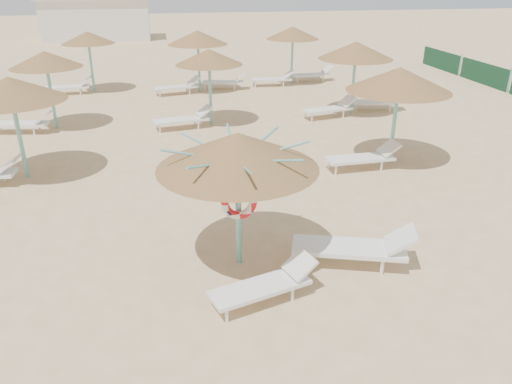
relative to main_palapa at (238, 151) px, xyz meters
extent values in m
plane|color=#D6B382|center=(0.20, -0.20, -2.24)|extent=(120.00, 120.00, 0.00)
cylinder|color=#67B3AB|center=(0.00, 0.00, -1.16)|extent=(0.11, 0.11, 2.16)
cone|color=brown|center=(0.00, 0.00, 0.02)|extent=(2.88, 2.88, 0.65)
cylinder|color=#67B3AB|center=(0.00, 0.00, -0.23)|extent=(0.20, 0.20, 0.12)
cylinder|color=#67B3AB|center=(0.66, 0.00, -0.03)|extent=(1.30, 0.04, 0.33)
cylinder|color=#67B3AB|center=(0.47, 0.47, -0.03)|extent=(0.95, 0.95, 0.33)
cylinder|color=#67B3AB|center=(0.00, 0.66, -0.03)|extent=(0.04, 1.30, 0.33)
cylinder|color=#67B3AB|center=(-0.47, 0.47, -0.03)|extent=(0.95, 0.95, 0.33)
cylinder|color=#67B3AB|center=(-0.66, 0.00, -0.03)|extent=(1.30, 0.04, 0.33)
cylinder|color=#67B3AB|center=(-0.47, -0.47, -0.03)|extent=(0.95, 0.95, 0.33)
cylinder|color=#67B3AB|center=(0.00, -0.66, -0.03)|extent=(0.04, 1.30, 0.33)
cylinder|color=#67B3AB|center=(0.47, -0.47, -0.03)|extent=(0.95, 0.95, 0.33)
torus|color=red|center=(0.00, -0.10, -0.93)|extent=(0.66, 0.15, 0.66)
cylinder|color=white|center=(-0.47, -1.74, -2.11)|extent=(0.05, 0.05, 0.25)
cylinder|color=white|center=(-0.61, -1.31, -2.11)|extent=(0.05, 0.05, 0.25)
cylinder|color=white|center=(0.69, -1.38, -2.11)|extent=(0.05, 0.05, 0.25)
cylinder|color=white|center=(0.56, -0.95, -2.11)|extent=(0.05, 0.05, 0.25)
cube|color=white|center=(0.15, -1.31, -1.95)|extent=(1.80, 1.04, 0.07)
cube|color=white|center=(0.88, -1.09, -1.73)|extent=(0.58, 0.65, 0.33)
cylinder|color=white|center=(1.08, -0.45, -2.08)|extent=(0.07, 0.07, 0.31)
cylinder|color=white|center=(1.25, 0.07, -2.08)|extent=(0.07, 0.07, 0.31)
cylinder|color=white|center=(2.50, -0.91, -2.08)|extent=(0.07, 0.07, 0.31)
cylinder|color=white|center=(2.67, -0.39, -2.08)|extent=(0.07, 0.07, 0.31)
cube|color=white|center=(2.01, -0.46, -1.89)|extent=(2.21, 1.30, 0.09)
cube|color=white|center=(2.90, -0.75, -1.62)|extent=(0.72, 0.80, 0.40)
cylinder|color=#67B3AB|center=(-4.96, 5.30, -1.09)|extent=(0.11, 0.11, 2.30)
cone|color=brown|center=(-4.96, 5.30, 0.15)|extent=(2.71, 2.71, 0.61)
cylinder|color=#67B3AB|center=(-4.96, 5.30, -0.09)|extent=(0.20, 0.20, 0.12)
cylinder|color=white|center=(-5.49, 5.11, -2.10)|extent=(0.06, 0.06, 0.28)
cube|color=white|center=(-5.21, 4.84, -1.68)|extent=(0.53, 0.63, 0.36)
cylinder|color=#67B3AB|center=(-4.96, 9.93, -1.09)|extent=(0.11, 0.11, 2.30)
cone|color=brown|center=(-4.96, 9.93, 0.14)|extent=(2.37, 2.37, 0.53)
cylinder|color=#67B3AB|center=(-4.96, 9.93, -0.09)|extent=(0.20, 0.20, 0.12)
cylinder|color=white|center=(-6.81, 9.90, -2.10)|extent=(0.06, 0.06, 0.28)
cylinder|color=white|center=(-5.56, 9.19, -2.10)|extent=(0.06, 0.06, 0.28)
cylinder|color=white|center=(-5.48, 9.68, -2.10)|extent=(0.06, 0.06, 0.28)
cube|color=white|center=(-6.06, 9.53, -1.92)|extent=(1.98, 0.92, 0.08)
cube|color=white|center=(-5.22, 9.39, -1.68)|extent=(0.58, 0.67, 0.36)
cylinder|color=#67B3AB|center=(-4.25, 15.69, -1.09)|extent=(0.11, 0.11, 2.30)
cone|color=brown|center=(-4.25, 15.69, 0.14)|extent=(2.32, 2.32, 0.52)
cylinder|color=#67B3AB|center=(-4.25, 15.69, -0.09)|extent=(0.20, 0.20, 0.12)
cylinder|color=white|center=(-6.14, 15.00, -2.10)|extent=(0.06, 0.06, 0.28)
cylinder|color=white|center=(-6.17, 15.50, -2.10)|extent=(0.06, 0.06, 0.28)
cylinder|color=white|center=(-4.79, 15.07, -2.10)|extent=(0.06, 0.06, 0.28)
cylinder|color=white|center=(-4.82, 15.57, -2.10)|extent=(0.06, 0.06, 0.28)
cube|color=white|center=(-5.35, 15.29, -1.92)|extent=(1.93, 0.72, 0.08)
cube|color=white|center=(-4.50, 15.34, -1.68)|extent=(0.52, 0.63, 0.36)
cylinder|color=#67B3AB|center=(0.46, 9.41, -1.09)|extent=(0.11, 0.11, 2.30)
cone|color=brown|center=(0.46, 9.41, 0.14)|extent=(2.34, 2.34, 0.53)
cylinder|color=#67B3AB|center=(0.46, 9.41, -0.09)|extent=(0.20, 0.20, 0.12)
cylinder|color=white|center=(-1.38, 8.62, -2.10)|extent=(0.06, 0.06, 0.28)
cylinder|color=white|center=(-1.47, 9.11, -2.10)|extent=(0.06, 0.06, 0.28)
cylinder|color=white|center=(-0.05, 8.86, -2.10)|extent=(0.06, 0.06, 0.28)
cylinder|color=white|center=(-0.14, 9.35, -2.10)|extent=(0.06, 0.06, 0.28)
cube|color=white|center=(-0.64, 9.01, -1.92)|extent=(1.98, 0.95, 0.08)
cube|color=white|center=(0.20, 9.16, -1.68)|extent=(0.58, 0.68, 0.36)
cylinder|color=#67B3AB|center=(0.51, 14.74, -1.09)|extent=(0.11, 0.11, 2.30)
cone|color=brown|center=(0.51, 14.74, 0.15)|extent=(2.65, 2.65, 0.60)
cylinder|color=#67B3AB|center=(0.51, 14.74, -0.09)|extent=(0.20, 0.20, 0.12)
cylinder|color=white|center=(-1.32, 13.92, -2.10)|extent=(0.06, 0.06, 0.28)
cylinder|color=white|center=(-1.43, 14.40, -2.10)|extent=(0.06, 0.06, 0.28)
cylinder|color=white|center=(0.00, 14.22, -2.10)|extent=(0.06, 0.06, 0.28)
cylinder|color=white|center=(-0.11, 14.71, -2.10)|extent=(0.06, 0.06, 0.28)
cube|color=white|center=(-0.59, 14.34, -1.92)|extent=(1.99, 1.04, 0.08)
cube|color=white|center=(0.23, 14.54, -1.68)|extent=(0.61, 0.69, 0.36)
cylinder|color=white|center=(0.77, 14.98, -2.10)|extent=(0.06, 0.06, 0.28)
cylinder|color=white|center=(0.88, 15.47, -2.10)|extent=(0.06, 0.06, 0.28)
cylinder|color=white|center=(2.09, 14.67, -2.10)|extent=(0.06, 0.06, 0.28)
cylinder|color=white|center=(2.20, 15.16, -2.10)|extent=(0.06, 0.06, 0.28)
cube|color=white|center=(1.61, 15.04, -1.92)|extent=(1.99, 1.04, 0.08)
cube|color=white|center=(2.43, 14.85, -1.68)|extent=(0.61, 0.69, 0.36)
cylinder|color=#67B3AB|center=(5.16, 4.56, -1.09)|extent=(0.11, 0.11, 2.30)
cone|color=brown|center=(5.16, 4.56, 0.16)|extent=(2.87, 2.87, 0.65)
cylinder|color=#67B3AB|center=(5.16, 4.56, -0.09)|extent=(0.20, 0.20, 0.12)
cylinder|color=white|center=(3.27, 3.88, -2.10)|extent=(0.06, 0.06, 0.28)
cylinder|color=white|center=(3.25, 4.38, -2.10)|extent=(0.06, 0.06, 0.28)
cylinder|color=white|center=(4.62, 3.94, -2.10)|extent=(0.06, 0.06, 0.28)
cylinder|color=white|center=(4.60, 4.44, -2.10)|extent=(0.06, 0.06, 0.28)
cube|color=white|center=(4.06, 4.16, -1.92)|extent=(1.93, 0.71, 0.08)
cube|color=white|center=(4.91, 4.20, -1.68)|extent=(0.51, 0.62, 0.36)
cylinder|color=#67B3AB|center=(5.95, 9.82, -1.09)|extent=(0.11, 0.11, 2.30)
cone|color=brown|center=(5.95, 9.82, 0.15)|extent=(2.78, 2.78, 0.63)
cylinder|color=#67B3AB|center=(5.95, 9.82, -0.09)|extent=(0.20, 0.20, 0.12)
cylinder|color=white|center=(4.12, 9.00, -2.10)|extent=(0.06, 0.06, 0.28)
cylinder|color=white|center=(4.01, 9.49, -2.10)|extent=(0.06, 0.06, 0.28)
cylinder|color=white|center=(5.44, 9.30, -2.10)|extent=(0.06, 0.06, 0.28)
cylinder|color=white|center=(5.33, 9.79, -2.10)|extent=(0.06, 0.06, 0.28)
cube|color=white|center=(4.85, 9.42, -1.92)|extent=(1.99, 1.02, 0.08)
cube|color=white|center=(5.68, 9.61, -1.68)|extent=(0.61, 0.69, 0.36)
cylinder|color=white|center=(6.21, 10.05, -2.10)|extent=(0.06, 0.06, 0.28)
cylinder|color=white|center=(6.32, 10.54, -2.10)|extent=(0.06, 0.06, 0.28)
cylinder|color=white|center=(7.53, 9.76, -2.10)|extent=(0.06, 0.06, 0.28)
cylinder|color=white|center=(7.64, 10.24, -2.10)|extent=(0.06, 0.06, 0.28)
cube|color=white|center=(7.05, 10.12, -1.92)|extent=(1.99, 1.02, 0.08)
cube|color=white|center=(7.88, 9.93, -1.68)|extent=(0.61, 0.69, 0.36)
cylinder|color=#67B3AB|center=(5.07, 15.68, -1.09)|extent=(0.11, 0.11, 2.30)
cone|color=brown|center=(5.07, 15.68, 0.15)|extent=(2.51, 2.51, 0.57)
cylinder|color=#67B3AB|center=(5.07, 15.68, -0.09)|extent=(0.20, 0.20, 0.12)
cylinder|color=white|center=(3.15, 15.08, -2.10)|extent=(0.06, 0.06, 0.28)
cylinder|color=white|center=(3.18, 15.58, -2.10)|extent=(0.06, 0.06, 0.28)
cylinder|color=white|center=(4.50, 15.00, -2.10)|extent=(0.06, 0.06, 0.28)
cylinder|color=white|center=(4.53, 15.50, -2.10)|extent=(0.06, 0.06, 0.28)
cube|color=white|center=(3.97, 15.28, -1.92)|extent=(1.93, 0.73, 0.08)
cube|color=white|center=(4.82, 15.23, -1.68)|extent=(0.52, 0.63, 0.36)
cylinder|color=white|center=(5.38, 15.69, -2.10)|extent=(0.06, 0.06, 0.28)
cylinder|color=white|center=(5.35, 16.19, -2.10)|extent=(0.06, 0.06, 0.28)
cylinder|color=white|center=(6.73, 15.77, -2.10)|extent=(0.06, 0.06, 0.28)
cylinder|color=white|center=(6.70, 16.27, -2.10)|extent=(0.06, 0.06, 0.28)
cube|color=white|center=(6.17, 15.98, -1.92)|extent=(1.93, 0.73, 0.08)
cube|color=white|center=(7.02, 16.04, -1.68)|extent=(0.52, 0.63, 0.36)
cube|color=silver|center=(-5.80, 34.80, -0.74)|extent=(8.00, 4.00, 3.00)
cube|color=#194C2C|center=(14.20, 13.80, -1.74)|extent=(0.08, 3.80, 1.00)
cylinder|color=#67B3AB|center=(14.20, 11.90, -1.69)|extent=(0.08, 0.08, 1.10)
cube|color=#194C2C|center=(14.20, 17.80, -1.74)|extent=(0.08, 3.80, 1.00)
cylinder|color=#67B3AB|center=(14.20, 15.90, -1.69)|extent=(0.08, 0.08, 1.10)
camera|label=1|loc=(-1.21, -8.10, 2.89)|focal=35.00mm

